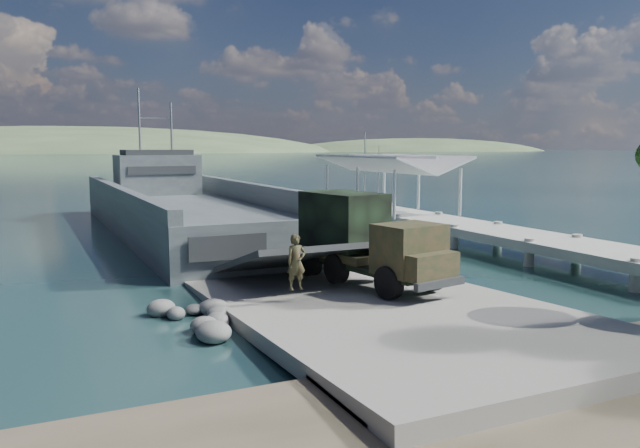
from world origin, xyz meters
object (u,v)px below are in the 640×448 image
(sailboat_far, at_px, (379,204))
(sailboat_near, at_px, (365,206))
(soldier, at_px, (296,273))
(pier, at_px, (397,206))
(military_truck, at_px, (364,239))
(landing_craft, at_px, (191,219))

(sailboat_far, bearing_deg, sailboat_near, -126.34)
(soldier, distance_m, sailboat_near, 36.15)
(sailboat_near, bearing_deg, pier, -111.33)
(military_truck, relative_size, sailboat_far, 1.29)
(landing_craft, relative_size, sailboat_far, 6.41)
(pier, relative_size, military_truck, 5.61)
(soldier, bearing_deg, landing_craft, 82.36)
(landing_craft, height_order, sailboat_near, landing_craft)
(pier, xyz_separation_m, sailboat_far, (6.82, 14.32, -1.28))
(soldier, height_order, sailboat_far, sailboat_far)
(military_truck, height_order, sailboat_far, sailboat_far)
(landing_craft, distance_m, sailboat_far, 22.92)
(military_truck, bearing_deg, soldier, -166.17)
(military_truck, xyz_separation_m, soldier, (-3.59, -1.62, -0.77))
(pier, distance_m, military_truck, 20.29)
(sailboat_far, bearing_deg, soldier, -108.99)
(military_truck, relative_size, sailboat_near, 1.06)
(landing_craft, bearing_deg, pier, -18.48)
(pier, bearing_deg, sailboat_near, 71.09)
(landing_craft, xyz_separation_m, sailboat_far, (20.68, 9.86, -0.62))
(landing_craft, height_order, sailboat_far, landing_craft)
(pier, bearing_deg, landing_craft, 162.17)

